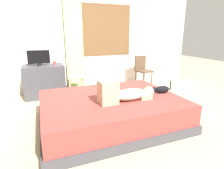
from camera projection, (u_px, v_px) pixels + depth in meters
The scene contains 11 objects.
ground_plane at pixel (115, 121), 3.16m from camera, with size 16.00×16.00×0.00m, color tan.
back_wall_with_window at pixel (84, 33), 4.76m from camera, with size 6.40×0.14×2.90m.
bed at pixel (111, 110), 3.04m from camera, with size 2.23×1.71×0.46m.
person_lying at pixel (125, 93), 2.80m from camera, with size 0.94×0.30×0.34m.
cat at pixel (161, 89), 3.17m from camera, with size 0.36×0.15×0.21m.
desk at pixel (45, 81), 4.32m from camera, with size 0.90×0.56×0.74m.
tv_monitor at pixel (39, 58), 4.14m from camera, with size 0.48×0.10×0.35m.
cup at pixel (55, 63), 4.32m from camera, with size 0.08×0.08×0.08m, color #B23D38.
chair_by_desk at pixel (72, 75), 4.32m from camera, with size 0.41×0.41×0.86m.
chair_spare at pixel (142, 69), 5.06m from camera, with size 0.45×0.45×0.86m.
curtain_left at pixel (74, 42), 4.61m from camera, with size 0.44×0.06×2.49m, color #ADCC75.
Camera 1 is at (-1.10, -2.65, 1.45)m, focal length 29.53 mm.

